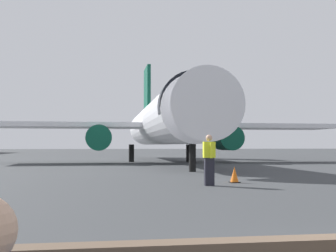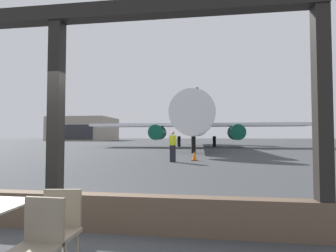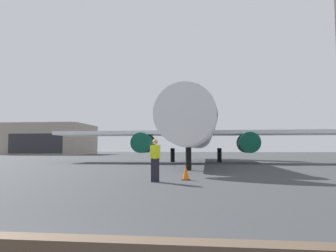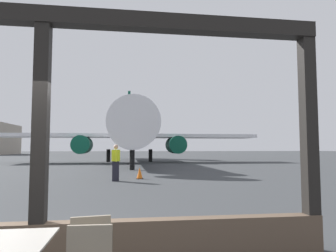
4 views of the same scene
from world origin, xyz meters
TOP-DOWN VIEW (x-y plane):
  - ground_plane at (0.00, 40.00)m, footprint 220.00×220.00m
  - window_frame at (0.00, 0.00)m, footprint 8.27×0.24m
  - cafe_chair_window_left at (0.84, -1.29)m, footprint 0.43×0.43m
  - cafe_chair_aisle_right at (0.86, -1.66)m, footprint 0.41×0.41m
  - airplane at (1.66, 29.31)m, footprint 28.15×30.55m
  - ground_crew_worker at (0.72, 10.44)m, footprint 0.40×0.57m
  - traffic_cone at (1.91, 11.40)m, footprint 0.36×0.36m
  - distant_hangar at (-36.57, 76.28)m, footprint 18.86×15.93m

SIDE VIEW (x-z plane):
  - ground_plane at x=0.00m, z-range 0.00..0.00m
  - traffic_cone at x=1.91m, z-range -0.02..0.56m
  - cafe_chair_aisle_right at x=0.86m, z-range 0.09..0.97m
  - cafe_chair_window_left at x=0.84m, z-range 0.09..0.97m
  - ground_crew_worker at x=0.72m, z-range 0.03..1.77m
  - window_frame at x=0.00m, z-range -0.47..3.11m
  - airplane at x=1.66m, z-range -1.80..8.22m
  - distant_hangar at x=-36.57m, z-range 0.00..7.58m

